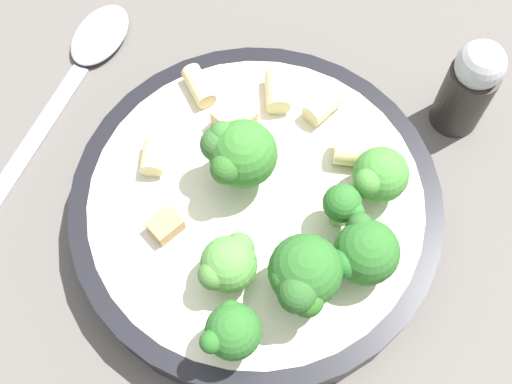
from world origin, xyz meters
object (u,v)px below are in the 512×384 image
object	(u,v)px
rigatoni_1	(198,86)
spoon	(84,60)
broccoli_floret_4	(364,250)
broccoli_floret_3	(229,263)
pepper_shaker	(469,86)
broccoli_floret_5	(232,331)
broccoli_floret_6	(344,206)
rigatoni_4	(353,154)
broccoli_floret_1	(304,275)
rigatoni_0	(153,157)
chicken_chunk_0	(165,225)
rigatoni_2	(278,91)
chicken_chunk_1	(234,119)
broccoli_floret_0	(239,153)
pasta_bowl	(256,207)
rigatoni_3	(322,106)
broccoli_floret_2	(379,176)

from	to	relation	value
rigatoni_1	spoon	xyz separation A→B (m)	(0.06, -0.08, -0.03)
broccoli_floret_4	spoon	xyz separation A→B (m)	(0.09, -0.22, -0.05)
spoon	broccoli_floret_3	bearing A→B (deg)	97.26
pepper_shaker	spoon	size ratio (longest dim) A/B	0.50
broccoli_floret_5	broccoli_floret_6	distance (m)	0.09
broccoli_floret_3	rigatoni_4	bearing A→B (deg)	-160.78
broccoli_floret_1	rigatoni_0	distance (m)	0.12
broccoli_floret_5	rigatoni_4	world-z (taller)	broccoli_floret_5
broccoli_floret_5	chicken_chunk_0	size ratio (longest dim) A/B	2.22
broccoli_floret_5	broccoli_floret_6	size ratio (longest dim) A/B	1.17
rigatoni_2	pepper_shaker	bearing A→B (deg)	155.82
chicken_chunk_1	broccoli_floret_0	bearing A→B (deg)	70.07
pasta_bowl	chicken_chunk_1	bearing A→B (deg)	-100.84
broccoli_floret_4	rigatoni_2	xyz separation A→B (m)	(-0.01, -0.12, -0.01)
broccoli_floret_0	rigatoni_3	bearing A→B (deg)	-164.03
broccoli_floret_6	chicken_chunk_0	xyz separation A→B (m)	(0.09, -0.04, -0.02)
rigatoni_1	rigatoni_2	size ratio (longest dim) A/B	1.03
broccoli_floret_4	chicken_chunk_1	size ratio (longest dim) A/B	1.89
broccoli_floret_5	rigatoni_3	size ratio (longest dim) A/B	1.70
rigatoni_2	chicken_chunk_1	distance (m)	0.03
rigatoni_2	chicken_chunk_0	xyz separation A→B (m)	(0.10, 0.05, -0.00)
broccoli_floret_3	rigatoni_3	bearing A→B (deg)	-143.17
broccoli_floret_0	spoon	distance (m)	0.16
broccoli_floret_0	broccoli_floret_5	size ratio (longest dim) A/B	1.21
broccoli_floret_2	broccoli_floret_4	bearing A→B (deg)	49.63
broccoli_floret_3	chicken_chunk_0	bearing A→B (deg)	-61.92
broccoli_floret_3	broccoli_floret_5	distance (m)	0.04
broccoli_floret_4	rigatoni_1	distance (m)	0.15
chicken_chunk_0	rigatoni_3	bearing A→B (deg)	-165.21
chicken_chunk_1	pepper_shaker	bearing A→B (deg)	163.51
spoon	rigatoni_2	bearing A→B (deg)	134.81
rigatoni_3	broccoli_floret_1	bearing A→B (deg)	56.28
broccoli_floret_2	broccoli_floret_3	size ratio (longest dim) A/B	1.06
broccoli_floret_1	pepper_shaker	world-z (taller)	broccoli_floret_1
broccoli_floret_6	spoon	xyz separation A→B (m)	(0.10, -0.20, -0.05)
chicken_chunk_0	broccoli_floret_0	bearing A→B (deg)	-166.71
broccoli_floret_5	rigatoni_0	world-z (taller)	broccoli_floret_5
broccoli_floret_0	broccoli_floret_3	distance (m)	0.06
rigatoni_2	rigatoni_0	bearing A→B (deg)	6.28
broccoli_floret_6	rigatoni_0	bearing A→B (deg)	-44.79
broccoli_floret_1	broccoli_floret_5	world-z (taller)	broccoli_floret_1
broccoli_floret_1	pepper_shaker	distance (m)	0.17
chicken_chunk_1	broccoli_floret_4	bearing A→B (deg)	102.46
pasta_bowl	spoon	distance (m)	0.17
broccoli_floret_0	rigatoni_3	xyz separation A→B (m)	(-0.07, -0.02, -0.02)
rigatoni_1	rigatoni_4	distance (m)	0.11
rigatoni_2	chicken_chunk_1	world-z (taller)	same
broccoli_floret_6	chicken_chunk_0	world-z (taller)	broccoli_floret_6
broccoli_floret_0	broccoli_floret_4	size ratio (longest dim) A/B	1.19
broccoli_floret_4	broccoli_floret_6	world-z (taller)	broccoli_floret_4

